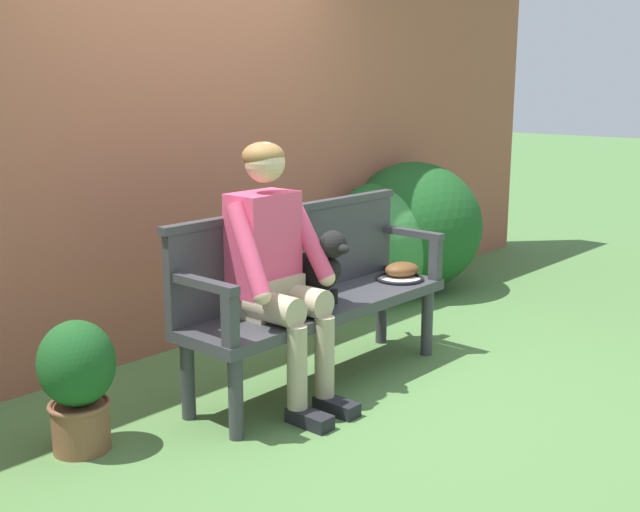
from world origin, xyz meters
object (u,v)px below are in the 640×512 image
(garden_bench, at_px, (320,313))
(potted_plant, at_px, (78,380))
(dog_on_bench, at_px, (320,266))
(tennis_racket, at_px, (398,277))
(baseball_glove, at_px, (402,270))
(person_seated, at_px, (275,263))

(garden_bench, distance_m, potted_plant, 1.34)
(dog_on_bench, bearing_deg, potted_plant, 167.15)
(garden_bench, bearing_deg, dog_on_bench, -138.80)
(tennis_racket, relative_size, baseball_glove, 2.51)
(baseball_glove, relative_size, potted_plant, 0.36)
(dog_on_bench, relative_size, tennis_racket, 0.75)
(person_seated, relative_size, tennis_racket, 2.42)
(person_seated, bearing_deg, potted_plant, 164.24)
(garden_bench, bearing_deg, baseball_glove, -0.49)
(tennis_racket, bearing_deg, garden_bench, 178.48)
(garden_bench, xyz_separation_m, dog_on_bench, (-0.03, -0.03, 0.27))
(dog_on_bench, relative_size, baseball_glove, 1.88)
(dog_on_bench, bearing_deg, person_seated, 176.40)
(garden_bench, height_order, dog_on_bench, dog_on_bench)
(person_seated, relative_size, baseball_glove, 6.07)
(person_seated, height_order, baseball_glove, person_seated)
(garden_bench, relative_size, dog_on_bench, 4.15)
(garden_bench, relative_size, person_seated, 1.28)
(garden_bench, relative_size, tennis_racket, 3.11)
(person_seated, xyz_separation_m, potted_plant, (-0.97, 0.27, -0.40))
(person_seated, xyz_separation_m, dog_on_bench, (0.32, -0.02, -0.07))
(dog_on_bench, bearing_deg, garden_bench, 41.20)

